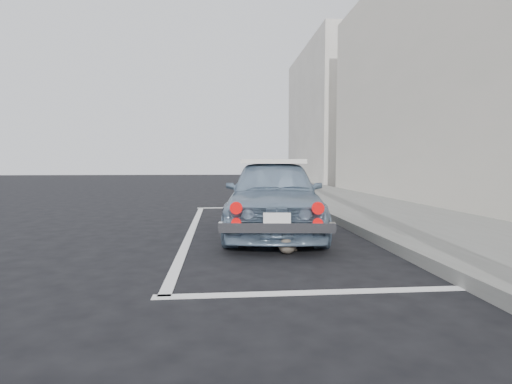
# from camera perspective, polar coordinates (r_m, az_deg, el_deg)

# --- Properties ---
(ground) EXTENTS (80.00, 80.00, 0.00)m
(ground) POSITION_cam_1_polar(r_m,az_deg,el_deg) (4.10, 0.81, -12.21)
(ground) COLOR black
(ground) RESTS_ON ground
(sidewalk) EXTENTS (2.80, 40.00, 0.15)m
(sidewalk) POSITION_cam_1_polar(r_m,az_deg,el_deg) (7.01, 26.00, -5.18)
(sidewalk) COLOR slate
(sidewalk) RESTS_ON ground
(building_far) EXTENTS (3.50, 10.00, 8.00)m
(building_far) POSITION_cam_1_polar(r_m,az_deg,el_deg) (25.02, 10.70, 10.48)
(building_far) COLOR beige
(building_far) RESTS_ON ground
(pline_rear) EXTENTS (3.00, 0.12, 0.01)m
(pline_rear) POSITION_cam_1_polar(r_m,az_deg,el_deg) (3.72, 9.57, -13.94)
(pline_rear) COLOR silver
(pline_rear) RESTS_ON ground
(pline_front) EXTENTS (3.00, 0.12, 0.01)m
(pline_front) POSITION_cam_1_polar(r_m,az_deg,el_deg) (10.52, -0.19, -2.23)
(pline_front) COLOR silver
(pline_front) RESTS_ON ground
(pline_side) EXTENTS (0.12, 7.00, 0.01)m
(pline_side) POSITION_cam_1_polar(r_m,az_deg,el_deg) (7.03, -9.14, -5.40)
(pline_side) COLOR silver
(pline_side) RESTS_ON ground
(retro_coupe) EXTENTS (1.88, 3.84, 1.26)m
(retro_coupe) POSITION_cam_1_polar(r_m,az_deg,el_deg) (6.60, 2.48, -0.42)
(retro_coupe) COLOR #728BA4
(retro_coupe) RESTS_ON ground
(cat) EXTENTS (0.33, 0.51, 0.28)m
(cat) POSITION_cam_1_polar(r_m,az_deg,el_deg) (5.15, 4.51, -7.38)
(cat) COLOR #605649
(cat) RESTS_ON ground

